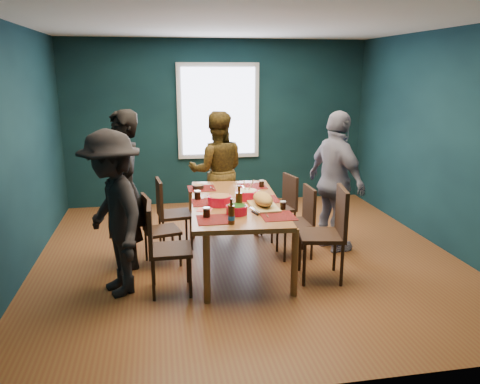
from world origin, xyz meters
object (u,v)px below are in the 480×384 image
at_px(chair_right_far, 284,202).
at_px(chair_right_mid, 301,216).
at_px(person_right, 336,182).
at_px(chair_left_near, 161,242).
at_px(bowl_dumpling, 247,194).
at_px(cutting_board, 263,200).
at_px(chair_left_mid, 155,225).
at_px(bowl_herbs, 237,209).
at_px(chair_right_near, 331,227).
at_px(person_near_left, 113,214).
at_px(person_far_left, 125,190).
at_px(bowl_salad, 220,200).
at_px(person_back, 217,171).
at_px(dining_table, 236,207).
at_px(chair_left_far, 168,208).

xyz_separation_m(chair_right_far, chair_right_mid, (0.04, -0.67, 0.00)).
bearing_deg(person_right, chair_left_near, 95.92).
xyz_separation_m(bowl_dumpling, cutting_board, (0.11, -0.33, 0.01)).
bearing_deg(chair_left_mid, cutting_board, -31.50).
bearing_deg(bowl_herbs, chair_right_near, -5.37).
bearing_deg(person_near_left, chair_left_mid, 124.99).
bearing_deg(bowl_herbs, person_far_left, 150.12).
bearing_deg(bowl_salad, person_back, 83.61).
height_order(chair_right_far, cutting_board, cutting_board).
bearing_deg(chair_right_far, chair_right_near, -95.78).
distance_m(person_right, person_near_left, 2.71).
bearing_deg(chair_right_near, chair_right_mid, 109.11).
distance_m(person_right, bowl_herbs, 1.54).
bearing_deg(chair_right_mid, chair_left_mid, 178.28).
xyz_separation_m(dining_table, bowl_herbs, (-0.07, -0.50, 0.12)).
bearing_deg(chair_right_near, bowl_herbs, -174.99).
xyz_separation_m(chair_left_mid, bowl_salad, (0.72, -0.25, 0.33)).
relative_size(person_right, bowl_dumpling, 6.80).
height_order(chair_left_mid, person_back, person_back).
height_order(person_right, cutting_board, person_right).
bearing_deg(chair_right_near, chair_left_near, -169.03).
bearing_deg(bowl_salad, bowl_herbs, -70.57).
bearing_deg(chair_left_mid, bowl_salad, -32.42).
relative_size(person_far_left, bowl_dumpling, 7.00).
height_order(dining_table, person_near_left, person_near_left).
relative_size(chair_left_near, bowl_salad, 3.57).
bearing_deg(chair_right_near, person_near_left, -171.63).
height_order(chair_right_near, person_near_left, person_near_left).
xyz_separation_m(chair_right_far, person_right, (0.51, -0.54, 0.37)).
bearing_deg(cutting_board, chair_right_far, 62.49).
xyz_separation_m(person_near_left, bowl_salad, (1.11, 0.38, -0.02)).
bearing_deg(person_back, person_far_left, 48.29).
relative_size(chair_left_near, person_near_left, 0.56).
bearing_deg(person_near_left, chair_right_mid, 83.04).
bearing_deg(chair_right_mid, person_near_left, -165.17).
distance_m(chair_left_near, person_right, 2.33).
xyz_separation_m(chair_left_mid, bowl_herbs, (0.85, -0.61, 0.32)).
distance_m(person_far_left, bowl_herbs, 1.34).
height_order(dining_table, bowl_salad, bowl_salad).
bearing_deg(person_far_left, chair_left_far, 118.59).
xyz_separation_m(dining_table, chair_left_far, (-0.76, 0.63, -0.16)).
xyz_separation_m(dining_table, cutting_board, (0.26, -0.27, 0.14)).
distance_m(person_back, cutting_board, 1.61).
bearing_deg(bowl_herbs, person_near_left, -179.28).
xyz_separation_m(chair_left_near, person_near_left, (-0.45, 0.10, 0.29)).
bearing_deg(person_back, cutting_board, 105.15).
bearing_deg(person_right, chair_left_mid, 77.56).
relative_size(chair_right_far, chair_right_near, 0.84).
height_order(chair_left_far, cutting_board, cutting_board).
bearing_deg(dining_table, person_right, 14.55).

